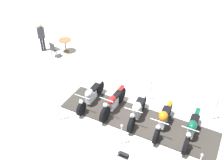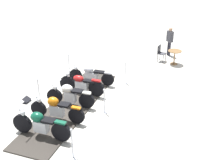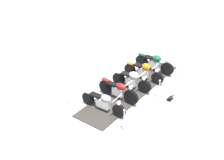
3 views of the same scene
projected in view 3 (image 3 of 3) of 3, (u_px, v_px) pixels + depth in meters
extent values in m
plane|color=beige|center=(131.00, 89.00, 14.42)|extent=(80.00, 80.00, 0.00)
cube|color=#38332D|center=(131.00, 89.00, 14.41)|extent=(6.37, 5.08, 0.05)
cylinder|color=black|center=(119.00, 111.00, 12.30)|extent=(0.46, 0.57, 0.60)
cylinder|color=black|center=(88.00, 98.00, 13.11)|extent=(0.46, 0.57, 0.60)
cube|color=silver|center=(103.00, 103.00, 12.68)|extent=(0.55, 0.63, 0.38)
ellipsoid|color=#B7BAC1|center=(106.00, 98.00, 12.44)|extent=(0.53, 0.57, 0.30)
cube|color=black|center=(96.00, 95.00, 12.73)|extent=(0.53, 0.58, 0.08)
cube|color=#B7BAC1|center=(88.00, 92.00, 12.94)|extent=(0.32, 0.36, 0.06)
cylinder|color=silver|center=(118.00, 105.00, 12.20)|extent=(0.20, 0.24, 0.52)
cylinder|color=silver|center=(117.00, 98.00, 12.07)|extent=(0.59, 0.44, 0.04)
sphere|color=silver|center=(119.00, 103.00, 12.12)|extent=(0.18, 0.18, 0.18)
cylinder|color=black|center=(131.00, 97.00, 13.07)|extent=(0.50, 0.67, 0.72)
cylinder|color=black|center=(106.00, 87.00, 13.82)|extent=(0.50, 0.67, 0.72)
cube|color=silver|center=(118.00, 91.00, 13.43)|extent=(0.49, 0.59, 0.39)
ellipsoid|color=#AD1919|center=(121.00, 86.00, 13.20)|extent=(0.51, 0.57, 0.28)
cube|color=black|center=(112.00, 84.00, 13.49)|extent=(0.50, 0.57, 0.08)
cube|color=#AD1919|center=(106.00, 80.00, 13.62)|extent=(0.34, 0.41, 0.06)
cylinder|color=silver|center=(130.00, 91.00, 12.96)|extent=(0.21, 0.27, 0.62)
cylinder|color=silver|center=(129.00, 83.00, 12.81)|extent=(0.54, 0.37, 0.04)
sphere|color=silver|center=(131.00, 88.00, 12.86)|extent=(0.18, 0.18, 0.18)
cylinder|color=black|center=(145.00, 87.00, 13.91)|extent=(0.51, 0.60, 0.65)
cylinder|color=black|center=(119.00, 79.00, 14.55)|extent=(0.51, 0.60, 0.65)
cube|color=silver|center=(131.00, 81.00, 14.19)|extent=(0.48, 0.52, 0.44)
ellipsoid|color=silver|center=(134.00, 75.00, 13.96)|extent=(0.57, 0.59, 0.34)
cube|color=black|center=(126.00, 74.00, 14.18)|extent=(0.53, 0.55, 0.08)
cube|color=silver|center=(119.00, 72.00, 14.37)|extent=(0.35, 0.38, 0.06)
cylinder|color=silver|center=(143.00, 81.00, 13.80)|extent=(0.25, 0.28, 0.55)
cylinder|color=silver|center=(142.00, 74.00, 13.67)|extent=(0.60, 0.49, 0.04)
sphere|color=silver|center=(144.00, 79.00, 13.73)|extent=(0.18, 0.18, 0.18)
cylinder|color=black|center=(157.00, 78.00, 14.61)|extent=(0.46, 0.58, 0.63)
cylinder|color=black|center=(130.00, 69.00, 15.40)|extent=(0.46, 0.58, 0.63)
cube|color=silver|center=(143.00, 72.00, 14.97)|extent=(0.49, 0.56, 0.43)
ellipsoid|color=#D16B0F|center=(146.00, 67.00, 14.72)|extent=(0.54, 0.56, 0.35)
cube|color=black|center=(138.00, 65.00, 14.97)|extent=(0.49, 0.51, 0.08)
cube|color=#D16B0F|center=(130.00, 63.00, 15.23)|extent=(0.32, 0.37, 0.06)
cylinder|color=silver|center=(156.00, 73.00, 14.51)|extent=(0.24, 0.30, 0.53)
cylinder|color=silver|center=(155.00, 67.00, 14.39)|extent=(0.60, 0.44, 0.04)
sphere|color=silver|center=(157.00, 71.00, 14.44)|extent=(0.18, 0.18, 0.18)
cylinder|color=black|center=(167.00, 69.00, 15.37)|extent=(0.51, 0.65, 0.70)
cylinder|color=black|center=(142.00, 61.00, 16.14)|extent=(0.51, 0.65, 0.70)
cube|color=silver|center=(154.00, 64.00, 15.73)|extent=(0.48, 0.54, 0.42)
ellipsoid|color=#0F5138|center=(157.00, 59.00, 15.49)|extent=(0.55, 0.59, 0.35)
cube|color=black|center=(149.00, 57.00, 15.74)|extent=(0.51, 0.55, 0.08)
cube|color=#0F5138|center=(142.00, 55.00, 15.95)|extent=(0.35, 0.41, 0.06)
cylinder|color=silver|center=(166.00, 63.00, 15.26)|extent=(0.25, 0.32, 0.59)
cylinder|color=silver|center=(165.00, 57.00, 15.13)|extent=(0.53, 0.38, 0.04)
sphere|color=silver|center=(166.00, 61.00, 15.18)|extent=(0.18, 0.18, 0.18)
cylinder|color=silver|center=(184.00, 75.00, 15.62)|extent=(0.35, 0.35, 0.03)
cylinder|color=silver|center=(185.00, 67.00, 15.37)|extent=(0.05, 0.05, 0.96)
sphere|color=silver|center=(187.00, 58.00, 15.10)|extent=(0.09, 0.09, 0.09)
cylinder|color=silver|center=(136.00, 60.00, 17.13)|extent=(0.35, 0.35, 0.03)
cylinder|color=silver|center=(137.00, 52.00, 16.87)|extent=(0.05, 0.05, 1.00)
sphere|color=silver|center=(137.00, 43.00, 16.60)|extent=(0.09, 0.09, 0.09)
cylinder|color=silver|center=(158.00, 99.00, 13.66)|extent=(0.33, 0.33, 0.03)
cylinder|color=silver|center=(159.00, 90.00, 13.42)|extent=(0.05, 0.05, 0.94)
sphere|color=silver|center=(160.00, 81.00, 13.16)|extent=(0.09, 0.09, 0.09)
cylinder|color=silver|center=(124.00, 131.00, 11.70)|extent=(0.30, 0.30, 0.03)
cylinder|color=silver|center=(124.00, 121.00, 11.45)|extent=(0.05, 0.05, 0.98)
sphere|color=silver|center=(124.00, 110.00, 11.18)|extent=(0.09, 0.09, 0.09)
cylinder|color=silver|center=(69.00, 106.00, 13.21)|extent=(0.35, 0.35, 0.03)
cylinder|color=silver|center=(68.00, 96.00, 12.96)|extent=(0.05, 0.05, 0.98)
sphere|color=silver|center=(67.00, 86.00, 12.69)|extent=(0.09, 0.09, 0.09)
cylinder|color=silver|center=(107.00, 80.00, 15.17)|extent=(0.29, 0.29, 0.03)
cylinder|color=silver|center=(107.00, 71.00, 14.92)|extent=(0.05, 0.05, 0.97)
sphere|color=silver|center=(107.00, 62.00, 14.66)|extent=(0.09, 0.09, 0.09)
cube|color=#333338|center=(170.00, 99.00, 13.64)|extent=(0.45, 0.39, 0.02)
cube|color=black|center=(170.00, 97.00, 13.58)|extent=(0.44, 0.40, 0.15)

